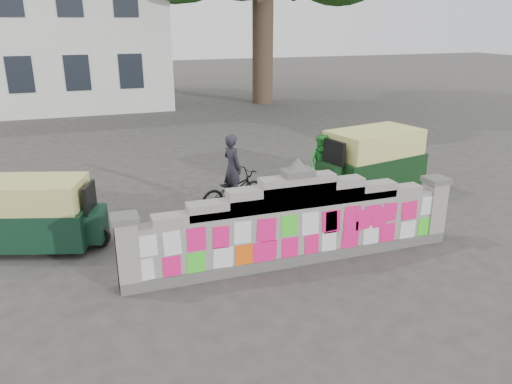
% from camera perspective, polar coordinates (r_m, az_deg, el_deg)
% --- Properties ---
extents(ground, '(100.00, 100.00, 0.00)m').
position_cam_1_polar(ground, '(9.47, 4.50, -7.90)').
color(ground, '#383533').
rests_on(ground, ground).
extents(parapet_wall, '(6.48, 0.44, 2.01)m').
position_cam_1_polar(parapet_wall, '(9.15, 4.64, -3.72)').
color(parapet_wall, '#4C4C49').
rests_on(parapet_wall, ground).
extents(cyclist_bike, '(1.86, 1.13, 0.92)m').
position_cam_1_polar(cyclist_bike, '(11.82, -2.67, 0.19)').
color(cyclist_bike, black).
rests_on(cyclist_bike, ground).
extents(cyclist_rider, '(0.53, 0.66, 1.56)m').
position_cam_1_polar(cyclist_rider, '(11.72, -2.70, 1.67)').
color(cyclist_rider, '#22212A').
rests_on(cyclist_rider, ground).
extents(pedestrian, '(0.97, 0.98, 1.60)m').
position_cam_1_polar(pedestrian, '(12.71, 7.61, 2.98)').
color(pedestrian, '#268D31').
rests_on(pedestrian, ground).
extents(rickshaw_left, '(2.62, 1.79, 1.41)m').
position_cam_1_polar(rickshaw_left, '(10.58, -23.85, -2.27)').
color(rickshaw_left, black).
rests_on(rickshaw_left, ground).
extents(rickshaw_right, '(3.07, 1.89, 1.65)m').
position_cam_1_polar(rickshaw_right, '(13.19, 12.97, 3.51)').
color(rickshaw_right, black).
rests_on(rickshaw_right, ground).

